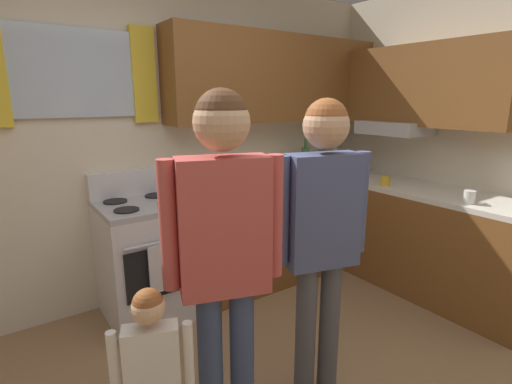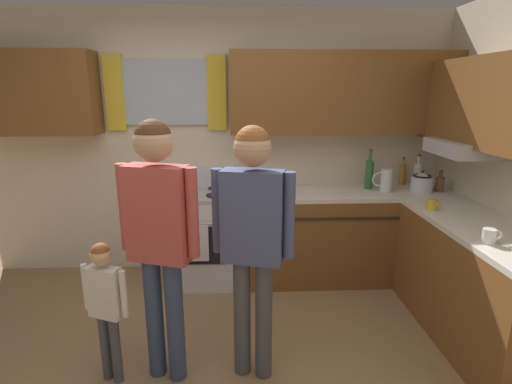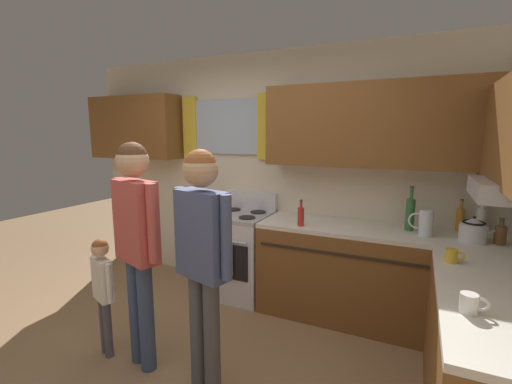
{
  "view_description": "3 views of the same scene",
  "coord_description": "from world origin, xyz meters",
  "px_view_note": "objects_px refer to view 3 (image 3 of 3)",
  "views": [
    {
      "loc": [
        -1.02,
        -1.17,
        1.65
      ],
      "look_at": [
        0.15,
        0.5,
        1.15
      ],
      "focal_mm": 27.01,
      "sensor_mm": 36.0,
      "label": 1
    },
    {
      "loc": [
        0.23,
        -2.09,
        1.84
      ],
      "look_at": [
        0.36,
        0.85,
        1.08
      ],
      "focal_mm": 27.46,
      "sensor_mm": 36.0,
      "label": 2
    },
    {
      "loc": [
        1.54,
        -1.66,
        1.74
      ],
      "look_at": [
        0.4,
        0.77,
        1.29
      ],
      "focal_mm": 24.44,
      "sensor_mm": 36.0,
      "label": 3
    }
  ],
  "objects_px": {
    "stovetop_kettle": "(473,230)",
    "adult_in_plaid": "(202,244)",
    "bottle_squat_brown": "(500,235)",
    "bottle_wine_green": "(410,213)",
    "stove_oven": "(240,252)",
    "bottle_milk_white": "(481,220)",
    "water_pitcher": "(425,223)",
    "bottle_sauce_red": "(301,216)",
    "adult_holding_child": "(136,230)",
    "mug_ceramic_white": "(470,303)",
    "bottle_oil_amber": "(460,219)",
    "small_child": "(103,283)",
    "mug_mustard_yellow": "(452,256)"
  },
  "relations": [
    {
      "from": "water_pitcher",
      "to": "small_child",
      "type": "bearing_deg",
      "value": -148.73
    },
    {
      "from": "bottle_milk_white",
      "to": "bottle_squat_brown",
      "type": "bearing_deg",
      "value": -70.71
    },
    {
      "from": "bottle_wine_green",
      "to": "mug_ceramic_white",
      "type": "xyz_separation_m",
      "value": [
        0.31,
        -1.45,
        -0.1
      ]
    },
    {
      "from": "stove_oven",
      "to": "mug_mustard_yellow",
      "type": "xyz_separation_m",
      "value": [
        1.94,
        -0.66,
        0.48
      ]
    },
    {
      "from": "adult_in_plaid",
      "to": "bottle_oil_amber",
      "type": "bearing_deg",
      "value": 45.3
    },
    {
      "from": "mug_mustard_yellow",
      "to": "water_pitcher",
      "type": "xyz_separation_m",
      "value": [
        -0.16,
        0.61,
        0.07
      ]
    },
    {
      "from": "bottle_squat_brown",
      "to": "mug_ceramic_white",
      "type": "relative_size",
      "value": 1.63
    },
    {
      "from": "bottle_wine_green",
      "to": "bottle_milk_white",
      "type": "bearing_deg",
      "value": 14.02
    },
    {
      "from": "bottle_oil_amber",
      "to": "bottle_sauce_red",
      "type": "relative_size",
      "value": 1.16
    },
    {
      "from": "stove_oven",
      "to": "bottle_sauce_red",
      "type": "height_order",
      "value": "bottle_sauce_red"
    },
    {
      "from": "bottle_wine_green",
      "to": "bottle_milk_white",
      "type": "xyz_separation_m",
      "value": [
        0.55,
        0.14,
        -0.03
      ]
    },
    {
      "from": "bottle_sauce_red",
      "to": "adult_holding_child",
      "type": "xyz_separation_m",
      "value": [
        -0.85,
        -1.19,
        0.07
      ]
    },
    {
      "from": "adult_in_plaid",
      "to": "adult_holding_child",
      "type": "bearing_deg",
      "value": 179.41
    },
    {
      "from": "bottle_oil_amber",
      "to": "water_pitcher",
      "type": "distance_m",
      "value": 0.4
    },
    {
      "from": "bottle_squat_brown",
      "to": "mug_ceramic_white",
      "type": "xyz_separation_m",
      "value": [
        -0.34,
        -1.31,
        -0.03
      ]
    },
    {
      "from": "bottle_wine_green",
      "to": "mug_ceramic_white",
      "type": "relative_size",
      "value": 3.14
    },
    {
      "from": "bottle_squat_brown",
      "to": "bottle_wine_green",
      "type": "bearing_deg",
      "value": 168.14
    },
    {
      "from": "bottle_sauce_red",
      "to": "mug_mustard_yellow",
      "type": "height_order",
      "value": "bottle_sauce_red"
    },
    {
      "from": "stove_oven",
      "to": "bottle_squat_brown",
      "type": "xyz_separation_m",
      "value": [
        2.3,
        -0.07,
        0.51
      ]
    },
    {
      "from": "bottle_milk_white",
      "to": "adult_holding_child",
      "type": "xyz_separation_m",
      "value": [
        -2.31,
        -1.59,
        0.04
      ]
    },
    {
      "from": "stovetop_kettle",
      "to": "water_pitcher",
      "type": "distance_m",
      "value": 0.35
    },
    {
      "from": "stovetop_kettle",
      "to": "adult_in_plaid",
      "type": "distance_m",
      "value": 2.12
    },
    {
      "from": "bottle_squat_brown",
      "to": "adult_in_plaid",
      "type": "distance_m",
      "value": 2.27
    },
    {
      "from": "bottle_milk_white",
      "to": "adult_in_plaid",
      "type": "distance_m",
      "value": 2.36
    },
    {
      "from": "stove_oven",
      "to": "adult_holding_child",
      "type": "relative_size",
      "value": 0.65
    },
    {
      "from": "bottle_squat_brown",
      "to": "mug_mustard_yellow",
      "type": "bearing_deg",
      "value": -121.45
    },
    {
      "from": "mug_mustard_yellow",
      "to": "small_child",
      "type": "xyz_separation_m",
      "value": [
        -2.39,
        -0.75,
        -0.35
      ]
    },
    {
      "from": "bottle_squat_brown",
      "to": "bottle_wine_green",
      "type": "distance_m",
      "value": 0.66
    },
    {
      "from": "stove_oven",
      "to": "small_child",
      "type": "distance_m",
      "value": 1.49
    },
    {
      "from": "mug_mustard_yellow",
      "to": "adult_in_plaid",
      "type": "bearing_deg",
      "value": -153.81
    },
    {
      "from": "mug_mustard_yellow",
      "to": "adult_holding_child",
      "type": "distance_m",
      "value": 2.17
    },
    {
      "from": "bottle_wine_green",
      "to": "small_child",
      "type": "relative_size",
      "value": 0.41
    },
    {
      "from": "bottle_sauce_red",
      "to": "water_pitcher",
      "type": "xyz_separation_m",
      "value": [
        1.03,
        0.14,
        0.02
      ]
    },
    {
      "from": "stove_oven",
      "to": "water_pitcher",
      "type": "height_order",
      "value": "water_pitcher"
    },
    {
      "from": "stovetop_kettle",
      "to": "stove_oven",
      "type": "bearing_deg",
      "value": 177.96
    },
    {
      "from": "adult_holding_child",
      "to": "adult_in_plaid",
      "type": "xyz_separation_m",
      "value": [
        0.57,
        -0.01,
        -0.02
      ]
    },
    {
      "from": "bottle_wine_green",
      "to": "adult_in_plaid",
      "type": "relative_size",
      "value": 0.24
    },
    {
      "from": "stovetop_kettle",
      "to": "adult_in_plaid",
      "type": "xyz_separation_m",
      "value": [
        -1.66,
        -1.31,
        0.04
      ]
    },
    {
      "from": "mug_mustard_yellow",
      "to": "stovetop_kettle",
      "type": "distance_m",
      "value": 0.62
    },
    {
      "from": "adult_in_plaid",
      "to": "mug_ceramic_white",
      "type": "bearing_deg",
      "value": 0.42
    },
    {
      "from": "stove_oven",
      "to": "small_child",
      "type": "relative_size",
      "value": 1.15
    },
    {
      "from": "bottle_squat_brown",
      "to": "water_pitcher",
      "type": "bearing_deg",
      "value": 178.81
    },
    {
      "from": "mug_mustard_yellow",
      "to": "water_pitcher",
      "type": "bearing_deg",
      "value": 104.95
    },
    {
      "from": "water_pitcher",
      "to": "small_child",
      "type": "xyz_separation_m",
      "value": [
        -2.23,
        -1.36,
        -0.41
      ]
    },
    {
      "from": "bottle_milk_white",
      "to": "stove_oven",
      "type": "bearing_deg",
      "value": -174.67
    },
    {
      "from": "mug_ceramic_white",
      "to": "small_child",
      "type": "xyz_separation_m",
      "value": [
        -2.42,
        -0.03,
        -0.35
      ]
    },
    {
      "from": "water_pitcher",
      "to": "mug_mustard_yellow",
      "type": "bearing_deg",
      "value": -75.05
    },
    {
      "from": "bottle_squat_brown",
      "to": "adult_holding_child",
      "type": "distance_m",
      "value": 2.74
    },
    {
      "from": "stove_oven",
      "to": "bottle_wine_green",
      "type": "height_order",
      "value": "bottle_wine_green"
    },
    {
      "from": "small_child",
      "to": "bottle_squat_brown",
      "type": "bearing_deg",
      "value": 25.99
    }
  ]
}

